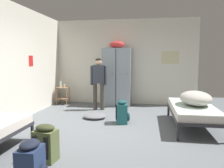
{
  "coord_description": "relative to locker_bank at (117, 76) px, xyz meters",
  "views": [
    {
      "loc": [
        0.76,
        -4.41,
        1.48
      ],
      "look_at": [
        0.0,
        0.29,
        0.95
      ],
      "focal_mm": 35.05,
      "sensor_mm": 36.0,
      "label": 1
    }
  ],
  "objects": [
    {
      "name": "bed_right",
      "position": [
        1.97,
        -2.08,
        -0.59
      ],
      "size": [
        0.9,
        1.9,
        0.49
      ],
      "color": "#28282D",
      "rests_on": "ground_plane"
    },
    {
      "name": "water_bottle",
      "position": [
        -1.87,
        -0.15,
        -0.29
      ],
      "size": [
        0.06,
        0.06,
        0.24
      ],
      "color": "silver",
      "rests_on": "shelf_unit"
    },
    {
      "name": "backpack_teal",
      "position": [
        0.41,
        -2.04,
        -0.71
      ],
      "size": [
        0.37,
        0.35,
        0.55
      ],
      "color": "#23666B",
      "rests_on": "ground_plane"
    },
    {
      "name": "ground_plane",
      "position": [
        0.21,
        -2.6,
        -0.97
      ],
      "size": [
        9.23,
        9.23,
        0.0
      ],
      "primitive_type": "plane",
      "color": "slate"
    },
    {
      "name": "person_traveler",
      "position": [
        -0.44,
        -0.78,
        -0.05
      ],
      "size": [
        0.48,
        0.23,
        1.52
      ],
      "color": "#3D3833",
      "rests_on": "ground_plane"
    },
    {
      "name": "backpack_olive",
      "position": [
        -0.48,
        -4.13,
        -0.71
      ],
      "size": [
        0.35,
        0.36,
        0.55
      ],
      "color": "#566038",
      "rests_on": "ground_plane"
    },
    {
      "name": "shelf_unit",
      "position": [
        -1.79,
        -0.17,
        -0.62
      ],
      "size": [
        0.38,
        0.3,
        0.57
      ],
      "color": "#99704C",
      "rests_on": "ground_plane"
    },
    {
      "name": "clothes_pile_grey",
      "position": [
        -0.33,
        -1.73,
        -0.91
      ],
      "size": [
        0.58,
        0.51,
        0.11
      ],
      "color": "slate",
      "rests_on": "ground_plane"
    },
    {
      "name": "backpack_navy",
      "position": [
        -0.35,
        -4.75,
        -0.71
      ],
      "size": [
        0.35,
        0.33,
        0.55
      ],
      "color": "navy",
      "rests_on": "ground_plane"
    },
    {
      "name": "room_backdrop",
      "position": [
        -1.07,
        -1.29,
        0.43
      ],
      "size": [
        4.73,
        5.83,
        2.8
      ],
      "color": "silver",
      "rests_on": "ground_plane"
    },
    {
      "name": "lotion_bottle",
      "position": [
        -1.72,
        -0.21,
        -0.34
      ],
      "size": [
        0.05,
        0.05,
        0.14
      ],
      "color": "beige",
      "rests_on": "shelf_unit"
    },
    {
      "name": "locker_bank",
      "position": [
        0.0,
        0.0,
        0.0
      ],
      "size": [
        0.9,
        0.55,
        2.07
      ],
      "color": "#8C99A3",
      "rests_on": "ground_plane"
    },
    {
      "name": "bedding_heap",
      "position": [
        2.02,
        -2.07,
        -0.32
      ],
      "size": [
        0.66,
        0.88,
        0.31
      ],
      "color": "#B7B2A8",
      "rests_on": "bed_right"
    }
  ]
}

